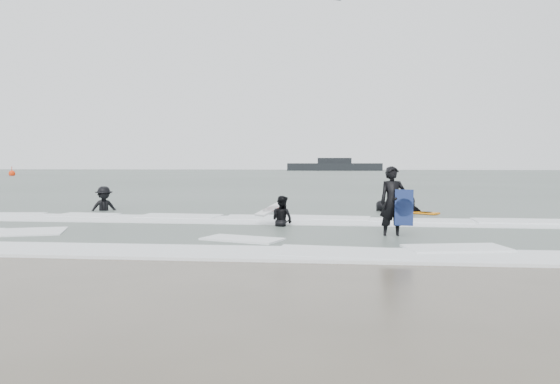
# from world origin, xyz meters

# --- Properties ---
(ground) EXTENTS (320.00, 320.00, 0.00)m
(ground) POSITION_xyz_m (0.00, 0.00, 0.00)
(ground) COLOR brown
(ground) RESTS_ON ground
(sea) EXTENTS (320.00, 320.00, 0.00)m
(sea) POSITION_xyz_m (0.00, 80.00, 0.06)
(sea) COLOR #47544C
(sea) RESTS_ON ground
(surfer_centre) EXTENTS (0.81, 0.62, 1.96)m
(surfer_centre) POSITION_xyz_m (3.37, 2.54, 0.00)
(surfer_centre) COLOR black
(surfer_centre) RESTS_ON ground
(surfer_wading) EXTENTS (0.96, 0.92, 1.56)m
(surfer_wading) POSITION_xyz_m (0.12, 4.54, 0.00)
(surfer_wading) COLOR black
(surfer_wading) RESTS_ON ground
(surfer_breaker) EXTENTS (1.43, 1.29, 1.92)m
(surfer_breaker) POSITION_xyz_m (-7.86, 9.06, 0.00)
(surfer_breaker) COLOR black
(surfer_breaker) RESTS_ON ground
(surfer_right_near) EXTENTS (1.18, 0.74, 1.88)m
(surfer_right_near) POSITION_xyz_m (4.67, 9.39, 0.00)
(surfer_right_near) COLOR black
(surfer_right_near) RESTS_ON ground
(surfer_right_far) EXTENTS (0.96, 0.87, 1.66)m
(surfer_right_far) POSITION_xyz_m (3.54, 10.27, 0.00)
(surfer_right_far) COLOR black
(surfer_right_far) RESTS_ON ground
(surf_foam) EXTENTS (30.03, 9.06, 0.09)m
(surf_foam) POSITION_xyz_m (0.00, 3.70, 0.04)
(surf_foam) COLOR white
(surf_foam) RESTS_ON ground
(bodyboards) EXTENTS (6.48, 7.43, 1.25)m
(bodyboards) POSITION_xyz_m (2.84, 5.44, 0.50)
(bodyboards) COLOR #101E4E
(bodyboards) RESTS_ON ground
(buoy) EXTENTS (1.00, 1.00, 1.65)m
(buoy) POSITION_xyz_m (-51.19, 68.85, 0.42)
(buoy) COLOR #F3310A
(buoy) RESTS_ON ground
(vessel_horizon) EXTENTS (25.77, 4.60, 3.50)m
(vessel_horizon) POSITION_xyz_m (-1.43, 138.12, 1.31)
(vessel_horizon) COLOR black
(vessel_horizon) RESTS_ON ground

